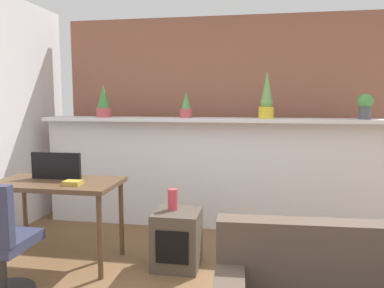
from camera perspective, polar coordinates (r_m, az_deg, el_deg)
divider_wall at (r=4.32m, az=4.65°, el=-4.73°), size 4.16×0.16×1.23m
plant_shelf at (r=4.20m, az=4.68°, el=3.66°), size 4.16×0.38×0.04m
brick_wall_behind at (r=4.84m, az=5.36°, el=4.08°), size 4.16×0.10×2.50m
potted_plant_0 at (r=4.50m, az=-13.23°, el=6.15°), size 0.17×0.17×0.38m
potted_plant_1 at (r=4.29m, az=-0.90°, el=5.72°), size 0.14×0.14×0.30m
potted_plant_2 at (r=4.15m, az=11.20°, el=6.66°), size 0.16×0.16×0.51m
potted_plant_3 at (r=4.33m, az=24.71°, el=5.36°), size 0.16×0.16×0.27m
desk at (r=3.59m, az=-19.69°, el=-6.61°), size 1.10×0.60×0.75m
tv_monitor at (r=3.64m, az=-19.86°, el=-3.12°), size 0.47×0.04×0.24m
side_cube_shelf at (r=3.42m, az=-2.30°, el=-14.16°), size 0.40×0.41×0.50m
vase_on_shelf at (r=3.37m, az=-2.93°, el=-8.37°), size 0.09×0.09×0.19m
book_on_desk at (r=3.37m, az=-17.60°, el=-5.61°), size 0.15×0.11×0.04m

